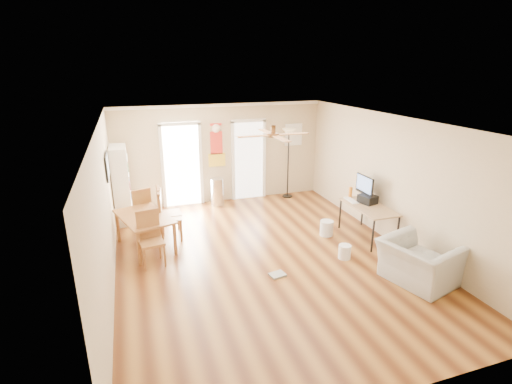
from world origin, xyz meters
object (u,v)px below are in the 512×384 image
object	(u,v)px
torchiere_lamp	(288,164)
computer_desk	(367,222)
dining_chair_right_a	(170,211)
wastebasket_a	(327,228)
dining_chair_far	(140,209)
trash_can	(217,192)
printer	(368,199)
dining_chair_right_b	(171,215)
wastebasket_b	(345,252)
dining_table	(145,232)
armchair	(418,262)
dining_chair_near	(151,240)
bookshelf	(121,185)

from	to	relation	value
torchiere_lamp	computer_desk	bearing A→B (deg)	-79.37
dining_chair_right_a	wastebasket_a	distance (m)	3.41
dining_chair_far	trash_can	size ratio (longest dim) A/B	1.37
dining_chair_right_a	printer	distance (m)	4.26
dining_chair_right_b	wastebasket_b	distance (m)	3.61
computer_desk	printer	world-z (taller)	printer
dining_table	armchair	xyz separation A→B (m)	(4.30, -2.81, 0.02)
dining_chair_near	printer	world-z (taller)	dining_chair_near
dining_chair_right_a	torchiere_lamp	distance (m)	3.76
armchair	computer_desk	bearing A→B (deg)	-22.12
computer_desk	printer	bearing A→B (deg)	65.54
dining_chair_right_a	armchair	size ratio (longest dim) A/B	0.97
dining_chair_far	printer	xyz separation A→B (m)	(4.65, -1.75, 0.30)
dining_chair_right_a	dining_chair_far	world-z (taller)	dining_chair_right_a
bookshelf	computer_desk	xyz separation A→B (m)	(4.92, -2.59, -0.55)
dining_chair_right_b	trash_can	size ratio (longest dim) A/B	1.47
torchiere_lamp	trash_can	bearing A→B (deg)	-178.57
dining_chair_far	trash_can	world-z (taller)	dining_chair_far
bookshelf	dining_table	world-z (taller)	bookshelf
armchair	torchiere_lamp	bearing A→B (deg)	-11.13
computer_desk	wastebasket_a	distance (m)	0.87
dining_chair_far	printer	bearing A→B (deg)	141.96
dining_chair_far	trash_can	bearing A→B (deg)	-169.93
dining_chair_near	armchair	distance (m)	4.69
dining_table	wastebasket_b	world-z (taller)	dining_table
bookshelf	wastebasket_b	bearing A→B (deg)	-38.42
dining_chair_right_b	dining_chair_far	xyz separation A→B (m)	(-0.60, 0.68, -0.04)
dining_table	trash_can	distance (m)	2.76
dining_chair_right_a	wastebasket_a	world-z (taller)	dining_chair_right_a
dining_table	torchiere_lamp	size ratio (longest dim) A/B	0.72
dining_chair_far	torchiere_lamp	size ratio (longest dim) A/B	0.52
trash_can	dining_chair_near	bearing A→B (deg)	-124.15
dining_chair_right_a	torchiere_lamp	xyz separation A→B (m)	(3.40, 1.54, 0.41)
dining_table	dining_chair_near	world-z (taller)	dining_chair_near
dining_chair_far	bookshelf	bearing A→B (deg)	-79.52
dining_chair_right_b	dining_chair_near	xyz separation A→B (m)	(-0.47, -1.02, -0.03)
dining_chair_right_a	trash_can	distance (m)	2.04
dining_chair_right_b	armchair	size ratio (longest dim) A/B	0.95
dining_chair_far	torchiere_lamp	bearing A→B (deg)	177.70
dining_chair_right_b	wastebasket_a	xyz separation A→B (m)	(3.20, -0.88, -0.37)
dining_chair_far	dining_table	bearing A→B (deg)	75.67
printer	wastebasket_a	world-z (taller)	printer
printer	trash_can	bearing A→B (deg)	118.65
wastebasket_b	dining_table	bearing A→B (deg)	154.82
dining_chair_right_b	dining_chair_far	size ratio (longest dim) A/B	1.08
bookshelf	dining_chair_near	distance (m)	2.44
dining_chair_right_b	wastebasket_a	world-z (taller)	dining_chair_right_b
dining_chair_right_b	armchair	xyz separation A→B (m)	(3.75, -3.06, -0.17)
torchiere_lamp	wastebasket_a	xyz separation A→B (m)	(-0.20, -2.65, -0.79)
wastebasket_b	armchair	size ratio (longest dim) A/B	0.24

